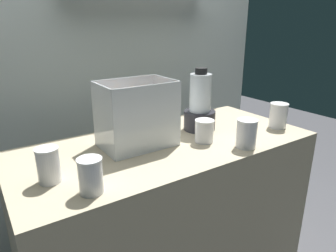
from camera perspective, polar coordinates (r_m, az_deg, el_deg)
The scene contains 9 objects.
counter at distance 1.63m, azimuth 0.00°, elevation -17.88°, with size 1.40×0.64×0.90m, color tan.
back_wall_unit at distance 2.00m, azimuth -12.56°, elevation 13.63°, with size 2.60×0.24×2.50m.
carrot_display_bin at distance 1.36m, azimuth -5.64°, elevation 0.17°, with size 0.32×0.22×0.29m.
blender_pitcher at distance 1.55m, azimuth 6.05°, elevation 3.62°, with size 0.16×0.16×0.32m.
juice_cup_carrot_far_left at distance 1.13m, azimuth -21.64°, elevation -7.31°, with size 0.08×0.08×0.13m.
juice_cup_orange_left at distance 1.02m, azimuth -14.40°, elevation -9.34°, with size 0.08×0.08×0.12m.
juice_cup_orange_middle at distance 1.41m, azimuth 6.87°, elevation -1.20°, with size 0.09×0.09×0.11m.
juice_cup_orange_right at distance 1.38m, azimuth 14.59°, elevation -1.71°, with size 0.09×0.09×0.13m.
juice_cup_carrot_far_right at distance 1.70m, azimuth 20.10°, elevation 1.59°, with size 0.09×0.09×0.13m.
Camera 1 is at (-0.73, -1.09, 1.43)m, focal length 32.22 mm.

